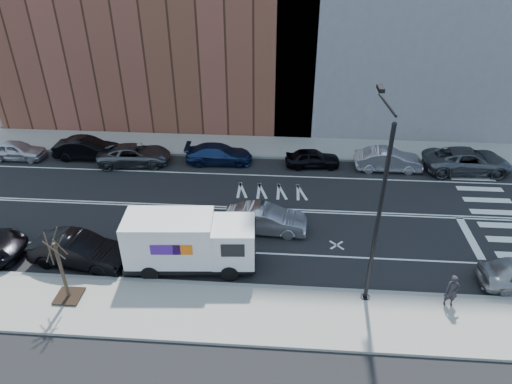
# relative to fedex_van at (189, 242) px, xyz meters

# --- Properties ---
(ground) EXTENTS (120.00, 120.00, 0.00)m
(ground) POSITION_rel_fedex_van_xyz_m (1.70, 5.60, -1.58)
(ground) COLOR black
(ground) RESTS_ON ground
(sidewalk_near) EXTENTS (44.00, 3.60, 0.15)m
(sidewalk_near) POSITION_rel_fedex_van_xyz_m (1.70, -3.20, -1.51)
(sidewalk_near) COLOR gray
(sidewalk_near) RESTS_ON ground
(sidewalk_far) EXTENTS (44.00, 3.60, 0.15)m
(sidewalk_far) POSITION_rel_fedex_van_xyz_m (1.70, 14.40, -1.51)
(sidewalk_far) COLOR gray
(sidewalk_far) RESTS_ON ground
(curb_near) EXTENTS (44.00, 0.25, 0.17)m
(curb_near) POSITION_rel_fedex_van_xyz_m (1.70, -1.40, -1.50)
(curb_near) COLOR gray
(curb_near) RESTS_ON ground
(curb_far) EXTENTS (44.00, 0.25, 0.17)m
(curb_far) POSITION_rel_fedex_van_xyz_m (1.70, 12.60, -1.50)
(curb_far) COLOR gray
(curb_far) RESTS_ON ground
(crosswalk) EXTENTS (3.00, 14.00, 0.01)m
(crosswalk) POSITION_rel_fedex_van_xyz_m (17.70, 5.60, -1.58)
(crosswalk) COLOR white
(crosswalk) RESTS_ON ground
(road_markings) EXTENTS (40.00, 8.60, 0.01)m
(road_markings) POSITION_rel_fedex_van_xyz_m (1.70, 5.60, -1.58)
(road_markings) COLOR white
(road_markings) RESTS_ON ground
(streetlight) EXTENTS (0.44, 4.02, 9.34)m
(streetlight) POSITION_rel_fedex_van_xyz_m (8.70, -1.31, 3.50)
(streetlight) COLOR black
(streetlight) RESTS_ON ground
(street_tree) EXTENTS (1.20, 1.20, 3.75)m
(street_tree) POSITION_rel_fedex_van_xyz_m (-5.30, -2.80, -0.13)
(street_tree) COLOR black
(street_tree) RESTS_ON ground
(fedex_van) EXTENTS (6.73, 2.71, 3.01)m
(fedex_van) POSITION_rel_fedex_van_xyz_m (0.00, 0.00, 0.00)
(fedex_van) COLOR black
(fedex_van) RESTS_ON ground
(far_parked_a) EXTENTS (4.13, 1.70, 1.40)m
(far_parked_a) POSITION_rel_fedex_van_xyz_m (-15.24, 11.17, -0.88)
(far_parked_a) COLOR silver
(far_parked_a) RESTS_ON ground
(far_parked_b) EXTENTS (4.79, 1.69, 1.58)m
(far_parked_b) POSITION_rel_fedex_van_xyz_m (-10.04, 11.62, -0.79)
(far_parked_b) COLOR black
(far_parked_b) RESTS_ON ground
(far_parked_c) EXTENTS (5.46, 3.07, 1.44)m
(far_parked_c) POSITION_rel_fedex_van_xyz_m (-6.30, 11.03, -0.86)
(far_parked_c) COLOR #4D4F54
(far_parked_c) RESTS_ON ground
(far_parked_d) EXTENTS (4.94, 2.21, 1.41)m
(far_parked_d) POSITION_rel_fedex_van_xyz_m (-0.18, 11.63, -0.88)
(far_parked_d) COLOR navy
(far_parked_d) RESTS_ON ground
(far_parked_e) EXTENTS (4.02, 1.91, 1.33)m
(far_parked_e) POSITION_rel_fedex_van_xyz_m (6.64, 11.51, -0.92)
(far_parked_e) COLOR black
(far_parked_e) RESTS_ON ground
(far_parked_f) EXTENTS (4.70, 1.68, 1.54)m
(far_parked_f) POSITION_rel_fedex_van_xyz_m (11.98, 11.44, -0.81)
(far_parked_f) COLOR #AEAEB3
(far_parked_f) RESTS_ON ground
(far_parked_g) EXTENTS (6.09, 3.03, 1.66)m
(far_parked_g) POSITION_rel_fedex_van_xyz_m (17.50, 11.60, -0.75)
(far_parked_g) COLOR #4E5256
(far_parked_g) RESTS_ON ground
(driving_sedan) EXTENTS (4.76, 1.84, 1.55)m
(driving_sedan) POSITION_rel_fedex_van_xyz_m (3.67, 3.40, -0.81)
(driving_sedan) COLOR #99989C
(driving_sedan) RESTS_ON ground
(near_parked_rear_a) EXTENTS (5.22, 2.39, 1.66)m
(near_parked_rear_a) POSITION_rel_fedex_van_xyz_m (-5.80, -0.17, -0.75)
(near_parked_rear_a) COLOR black
(near_parked_rear_a) RESTS_ON ground
(pedestrian) EXTENTS (0.63, 0.42, 1.68)m
(pedestrian) POSITION_rel_fedex_van_xyz_m (12.48, -2.01, -0.59)
(pedestrian) COLOR #242127
(pedestrian) RESTS_ON sidewalk_near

